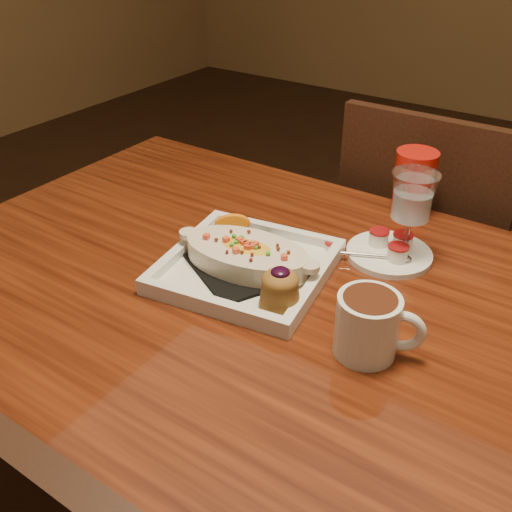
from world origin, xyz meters
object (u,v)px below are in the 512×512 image
Objects in this scene: goblet at (412,202)px; coffee_mug at (370,323)px; saucer at (389,251)px; red_tumbler at (413,184)px; chair_far at (423,261)px; table at (307,354)px; plate at (249,262)px.

coffee_mug is at bearing -79.37° from goblet.
saucer is 1.12× the size of red_tumbler.
red_tumbler is at bearing 92.97° from chair_far.
chair_far reaches higher than coffee_mug.
table is 9.45× the size of saucer.
red_tumbler is (-0.03, 0.18, 0.06)m from saucer.
table is at bearing 90.00° from chair_far.
chair_far is 0.74m from coffee_mug.
plate is at bearing 169.71° from table.
coffee_mug is (0.26, -0.07, 0.02)m from plate.
chair_far is 6.55× the size of red_tumbler.
chair_far is 0.68m from plate.
coffee_mug reaches higher than plate.
saucer is (-0.03, -0.01, -0.11)m from goblet.
table is 0.19m from plate.
table is at bearing -91.70° from red_tumbler.
red_tumbler reaches higher than table.
chair_far reaches higher than saucer.
red_tumbler reaches higher than coffee_mug.
goblet is at bearing -71.78° from red_tumbler.
coffee_mug is (0.12, -0.04, 0.15)m from table.
chair_far reaches higher than goblet.
saucer is 0.19m from red_tumbler.
goblet reaches higher than table.
plate is 0.27m from saucer.
red_tumbler reaches higher than plate.
plate is 2.00× the size of saucer.
coffee_mug is 0.90× the size of red_tumbler.
table is 0.25m from saucer.
chair_far is 0.48m from saucer.
plate is at bearing 146.50° from coffee_mug.
table is 4.73× the size of plate.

